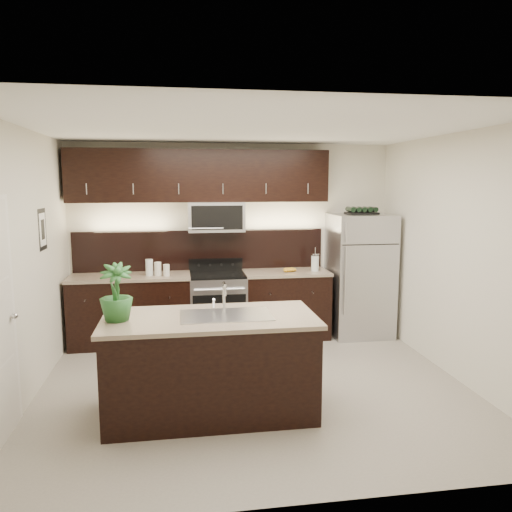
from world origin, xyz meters
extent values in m
plane|color=gray|center=(0.00, 0.00, 0.00)|extent=(4.50, 4.50, 0.00)
cube|color=beige|center=(0.00, 2.00, 1.35)|extent=(4.50, 0.02, 2.70)
cube|color=beige|center=(0.00, -2.00, 1.35)|extent=(4.50, 0.02, 2.70)
cube|color=beige|center=(-2.25, 0.00, 1.35)|extent=(0.02, 4.00, 2.70)
cube|color=beige|center=(2.25, 0.00, 1.35)|extent=(0.02, 4.00, 2.70)
cube|color=white|center=(0.00, 0.00, 2.70)|extent=(4.50, 4.00, 0.02)
sphere|color=silver|center=(-2.20, -0.48, 1.00)|extent=(0.06, 0.06, 0.06)
cube|color=black|center=(-2.24, 0.75, 1.65)|extent=(0.01, 0.32, 0.46)
cube|color=white|center=(-2.23, 0.75, 1.65)|extent=(0.00, 0.24, 0.36)
cube|color=black|center=(-1.42, 1.69, 0.45)|extent=(1.57, 0.62, 0.90)
cube|color=black|center=(0.71, 1.69, 0.45)|extent=(1.16, 0.62, 0.90)
cube|color=#B2B2B7|center=(-0.25, 1.69, 0.45)|extent=(0.76, 0.62, 0.90)
cube|color=black|center=(-0.25, 1.69, 0.92)|extent=(0.76, 0.60, 0.03)
cube|color=#C0A590|center=(-1.42, 1.69, 0.92)|extent=(1.59, 0.65, 0.04)
cube|color=#C0A590|center=(0.71, 1.69, 0.92)|extent=(1.18, 0.65, 0.04)
cube|color=black|center=(-0.46, 1.99, 1.22)|extent=(3.49, 0.02, 0.56)
cube|color=#B2B2B7|center=(-0.25, 1.80, 1.70)|extent=(0.76, 0.40, 0.40)
cube|color=black|center=(-0.46, 1.83, 2.25)|extent=(3.49, 0.33, 0.70)
cube|color=black|center=(-0.49, -0.53, 0.45)|extent=(1.90, 0.90, 0.90)
cube|color=#C0A590|center=(-0.49, -0.53, 0.92)|extent=(1.96, 0.96, 0.04)
cube|color=silver|center=(-0.34, -0.53, 0.95)|extent=(0.84, 0.50, 0.01)
cylinder|color=silver|center=(-0.34, -0.32, 1.06)|extent=(0.03, 0.03, 0.24)
cylinder|color=silver|center=(-0.34, -0.39, 1.21)|extent=(0.02, 0.14, 0.02)
cylinder|color=silver|center=(-0.34, -0.46, 1.16)|extent=(0.02, 0.02, 0.10)
cube|color=#B2B2B7|center=(1.76, 1.63, 0.86)|extent=(0.83, 0.75, 1.72)
cube|color=black|center=(1.76, 1.63, 1.74)|extent=(0.43, 0.26, 0.03)
cylinder|color=black|center=(1.60, 1.63, 1.79)|extent=(0.07, 0.24, 0.07)
cylinder|color=black|center=(1.68, 1.63, 1.79)|extent=(0.07, 0.24, 0.07)
cylinder|color=black|center=(1.76, 1.63, 1.79)|extent=(0.07, 0.24, 0.07)
cylinder|color=black|center=(1.84, 1.63, 1.79)|extent=(0.07, 0.24, 0.07)
cylinder|color=black|center=(1.93, 1.63, 1.79)|extent=(0.07, 0.24, 0.07)
imported|color=#245C25|center=(-1.32, -0.55, 1.20)|extent=(0.33, 0.33, 0.52)
cylinder|color=silver|center=(-1.15, 1.64, 1.05)|extent=(0.10, 0.10, 0.22)
cylinder|color=silver|center=(-1.04, 1.60, 1.03)|extent=(0.09, 0.09, 0.18)
cylinder|color=silver|center=(-0.93, 1.57, 1.02)|extent=(0.08, 0.08, 0.15)
cylinder|color=silver|center=(1.11, 1.64, 1.05)|extent=(0.11, 0.11, 0.21)
cylinder|color=silver|center=(1.11, 1.64, 1.16)|extent=(0.11, 0.11, 0.02)
cylinder|color=silver|center=(1.11, 1.64, 1.22)|extent=(0.01, 0.01, 0.09)
ellipsoid|color=#C88C1C|center=(0.68, 1.61, 0.97)|extent=(0.23, 0.20, 0.06)
camera|label=1|loc=(-0.76, -5.01, 2.16)|focal=35.00mm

